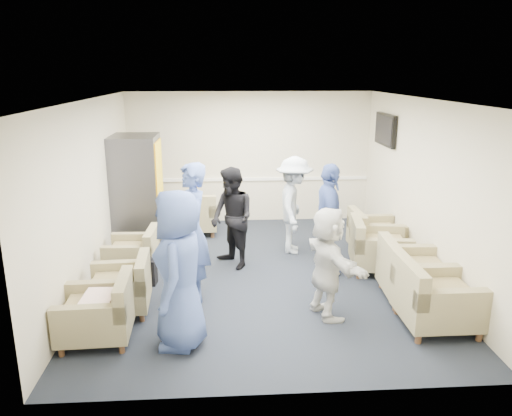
{
  "coord_description": "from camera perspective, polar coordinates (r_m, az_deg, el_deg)",
  "views": [
    {
      "loc": [
        -0.54,
        -7.25,
        3.09
      ],
      "look_at": [
        -0.05,
        0.2,
        1.04
      ],
      "focal_mm": 35.0,
      "sensor_mm": 36.0,
      "label": 1
    }
  ],
  "objects": [
    {
      "name": "floor",
      "position": [
        7.9,
        0.49,
        -7.65
      ],
      "size": [
        6.0,
        6.0,
        0.0
      ],
      "primitive_type": "plane",
      "color": "black",
      "rests_on": "ground"
    },
    {
      "name": "ceiling",
      "position": [
        7.28,
        0.54,
        12.3
      ],
      "size": [
        6.0,
        6.0,
        0.0
      ],
      "primitive_type": "plane",
      "rotation": [
        3.14,
        0.0,
        0.0
      ],
      "color": "silver",
      "rests_on": "back_wall"
    },
    {
      "name": "back_wall",
      "position": [
        10.41,
        -0.72,
        5.76
      ],
      "size": [
        5.0,
        0.02,
        2.7
      ],
      "primitive_type": "cube",
      "color": "beige",
      "rests_on": "floor"
    },
    {
      "name": "front_wall",
      "position": [
        4.63,
        3.28,
        -6.76
      ],
      "size": [
        5.0,
        0.02,
        2.7
      ],
      "primitive_type": "cube",
      "color": "beige",
      "rests_on": "floor"
    },
    {
      "name": "left_wall",
      "position": [
        7.71,
        -18.36,
        1.54
      ],
      "size": [
        0.02,
        6.0,
        2.7
      ],
      "primitive_type": "cube",
      "color": "beige",
      "rests_on": "floor"
    },
    {
      "name": "right_wall",
      "position": [
        8.05,
        18.56,
        2.09
      ],
      "size": [
        0.02,
        6.0,
        2.7
      ],
      "primitive_type": "cube",
      "color": "beige",
      "rests_on": "floor"
    },
    {
      "name": "chair_rail",
      "position": [
        10.48,
        -0.7,
        3.31
      ],
      "size": [
        4.98,
        0.04,
        0.06
      ],
      "primitive_type": "cube",
      "color": "white",
      "rests_on": "back_wall"
    },
    {
      "name": "tv",
      "position": [
        9.59,
        14.55,
        8.65
      ],
      "size": [
        0.1,
        1.0,
        0.58
      ],
      "color": "black",
      "rests_on": "right_wall"
    },
    {
      "name": "armchair_left_near",
      "position": [
        6.28,
        -17.33,
        -11.49
      ],
      "size": [
        0.85,
        0.85,
        0.65
      ],
      "rotation": [
        0.0,
        0.0,
        -1.53
      ],
      "color": "#8A7F59",
      "rests_on": "floor"
    },
    {
      "name": "armchair_left_mid",
      "position": [
        6.89,
        -14.99,
        -8.92
      ],
      "size": [
        0.84,
        0.84,
        0.63
      ],
      "rotation": [
        0.0,
        0.0,
        -1.51
      ],
      "color": "#8A7F59",
      "rests_on": "floor"
    },
    {
      "name": "armchair_left_far",
      "position": [
        8.09,
        -13.63,
        -5.2
      ],
      "size": [
        0.79,
        0.79,
        0.61
      ],
      "rotation": [
        0.0,
        0.0,
        -1.61
      ],
      "color": "#8A7F59",
      "rests_on": "floor"
    },
    {
      "name": "armchair_right_near",
      "position": [
        6.63,
        19.59,
        -9.88
      ],
      "size": [
        0.91,
        0.91,
        0.73
      ],
      "rotation": [
        0.0,
        0.0,
        1.57
      ],
      "color": "#8A7F59",
      "rests_on": "floor"
    },
    {
      "name": "armchair_right_midnear",
      "position": [
        7.32,
        17.32,
        -7.28
      ],
      "size": [
        0.95,
        0.95,
        0.72
      ],
      "rotation": [
        0.0,
        0.0,
        1.51
      ],
      "color": "#8A7F59",
      "rests_on": "floor"
    },
    {
      "name": "armchair_right_midfar",
      "position": [
        8.19,
        13.53,
        -4.6
      ],
      "size": [
        1.0,
        1.0,
        0.71
      ],
      "rotation": [
        0.0,
        0.0,
        1.43
      ],
      "color": "#8A7F59",
      "rests_on": "floor"
    },
    {
      "name": "armchair_right_far",
      "position": [
        8.91,
        13.16,
        -3.11
      ],
      "size": [
        0.84,
        0.84,
        0.66
      ],
      "rotation": [
        0.0,
        0.0,
        1.6
      ],
      "color": "#8A7F59",
      "rests_on": "floor"
    },
    {
      "name": "armchair_corner",
      "position": [
        9.83,
        -7.1,
        -0.92
      ],
      "size": [
        0.89,
        0.89,
        0.7
      ],
      "rotation": [
        0.0,
        0.0,
        3.16
      ],
      "color": "#8A7F59",
      "rests_on": "floor"
    },
    {
      "name": "vending_machine",
      "position": [
        9.18,
        -13.39,
        1.84
      ],
      "size": [
        0.82,
        0.95,
        2.01
      ],
      "color": "#4F4F57",
      "rests_on": "floor"
    },
    {
      "name": "backpack",
      "position": [
        7.66,
        -12.36,
        -6.84
      ],
      "size": [
        0.29,
        0.22,
        0.47
      ],
      "rotation": [
        0.0,
        0.0,
        -0.12
      ],
      "color": "black",
      "rests_on": "floor"
    },
    {
      "name": "pillow",
      "position": [
        6.21,
        -17.53,
        -10.06
      ],
      "size": [
        0.37,
        0.48,
        0.13
      ],
      "primitive_type": "cube",
      "rotation": [
        0.0,
        0.0,
        -1.6
      ],
      "color": "white",
      "rests_on": "armchair_left_near"
    },
    {
      "name": "person_front_left",
      "position": [
        5.73,
        -8.76,
        -7.02
      ],
      "size": [
        0.67,
        0.96,
        1.85
      ],
      "primitive_type": "imported",
      "rotation": [
        0.0,
        0.0,
        -1.66
      ],
      "color": "#455DA6",
      "rests_on": "floor"
    },
    {
      "name": "person_mid_left",
      "position": [
        6.85,
        -7.29,
        -2.84
      ],
      "size": [
        0.61,
        0.79,
        1.93
      ],
      "primitive_type": "imported",
      "rotation": [
        0.0,
        0.0,
        -1.34
      ],
      "color": "#455DA6",
      "rests_on": "floor"
    },
    {
      "name": "person_back_left",
      "position": [
        7.98,
        -2.75,
        -1.19
      ],
      "size": [
        0.94,
        1.0,
        1.64
      ],
      "primitive_type": "imported",
      "rotation": [
        0.0,
        0.0,
        -1.03
      ],
      "color": "black",
      "rests_on": "floor"
    },
    {
      "name": "person_back_right",
      "position": [
        8.64,
        4.36,
        0.3
      ],
      "size": [
        0.81,
        1.19,
        1.7
      ],
      "primitive_type": "imported",
      "rotation": [
        0.0,
        0.0,
        1.39
      ],
      "color": "silver",
      "rests_on": "floor"
    },
    {
      "name": "person_mid_right",
      "position": [
        7.79,
        8.3,
        -1.3
      ],
      "size": [
        0.5,
        1.05,
        1.75
      ],
      "primitive_type": "imported",
      "rotation": [
        0.0,
        0.0,
        1.5
      ],
      "color": "#455DA6",
      "rests_on": "floor"
    },
    {
      "name": "person_front_right",
      "position": [
        6.45,
        8.21,
        -6.2
      ],
      "size": [
        0.79,
        1.43,
        1.47
      ],
      "primitive_type": "imported",
      "rotation": [
        0.0,
        0.0,
        1.85
      ],
      "color": "silver",
      "rests_on": "floor"
    }
  ]
}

